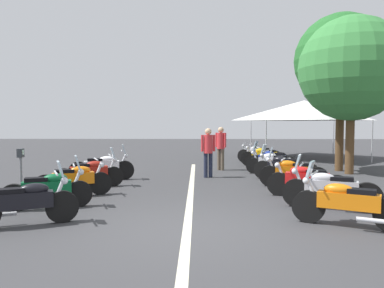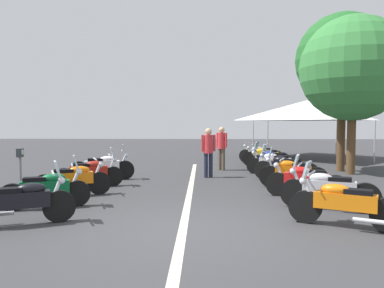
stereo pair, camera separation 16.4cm
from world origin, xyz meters
The scene contains 22 objects.
ground_plane centered at (0.00, 0.00, 0.00)m, with size 80.00×80.00×0.00m, color #38383A.
lane_centre_stripe centered at (3.85, 0.00, 0.00)m, with size 14.05×0.16×0.01m, color beige.
motorcycle_left_row_0 centered at (0.27, 3.02, 0.46)m, with size 1.01×1.84×1.20m.
motorcycle_left_row_1 centered at (1.70, 3.17, 0.46)m, with size 0.92×1.90×1.19m.
motorcycle_left_row_2 centered at (3.11, 3.06, 0.45)m, with size 0.99×1.89×0.99m.
motorcycle_left_row_3 centered at (4.53, 3.05, 0.46)m, with size 0.90×1.99×1.19m.
motorcycle_left_row_4 centered at (5.97, 3.04, 0.47)m, with size 0.74×2.16×1.21m.
motorcycle_right_row_0 centered at (0.29, -2.95, 0.46)m, with size 1.10×1.89×1.20m.
motorcycle_right_row_1 centered at (1.72, -3.14, 0.47)m, with size 0.99×2.04×1.22m.
motorcycle_right_row_2 centered at (3.06, -3.02, 0.45)m, with size 0.97×1.99×0.99m.
motorcycle_right_row_3 centered at (4.61, -3.04, 0.47)m, with size 0.84×1.99×1.21m.
motorcycle_right_row_4 centered at (5.98, -3.13, 0.47)m, with size 1.14×2.02×1.21m.
motorcycle_right_row_5 centered at (7.47, -3.07, 0.46)m, with size 0.95×2.09×1.19m.
motorcycle_right_row_6 centered at (8.70, -3.21, 0.46)m, with size 1.04×1.90×1.20m.
motorcycle_right_row_7 centered at (10.13, -3.17, 0.46)m, with size 0.90×2.05×1.01m.
motorcycle_right_row_8 centered at (11.50, -3.17, 0.46)m, with size 1.15×2.02×1.00m.
parking_meter centered at (2.71, 4.27, 0.90)m, with size 0.18×0.13×1.29m.
bystander_0 centered at (6.63, -0.57, 1.03)m, with size 0.32×0.51×1.76m.
bystander_1 centered at (8.72, -1.14, 1.05)m, with size 0.37×0.43×1.78m.
roadside_tree_0 centered at (8.59, -5.95, 4.45)m, with size 3.69×3.69×6.31m.
roadside_tree_1 centered at (7.65, -5.98, 3.97)m, with size 3.93×3.93×5.95m.
event_tent centered at (14.18, -6.10, 2.65)m, with size 5.72×5.72×3.20m.
Camera 1 is at (-6.56, -0.19, 1.92)m, focal length 34.81 mm.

